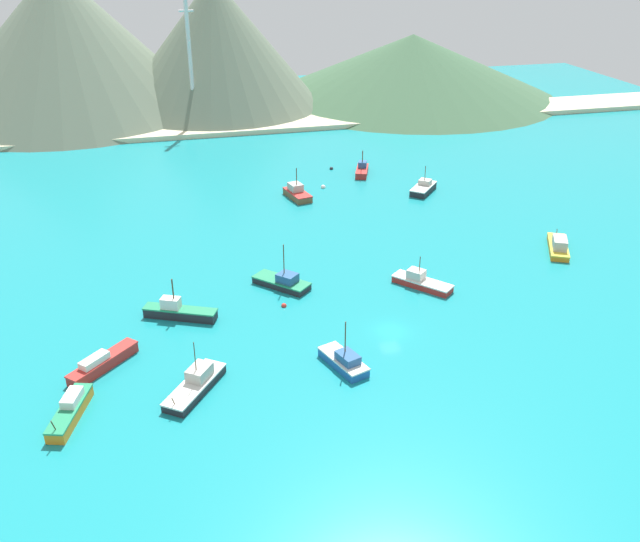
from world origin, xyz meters
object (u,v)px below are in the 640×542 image
object	(u,v)px
buoy_0	(284,306)
buoy_2	(331,169)
fishing_boat_6	(196,384)
fishing_boat_7	(423,188)
fishing_boat_10	(362,170)
fishing_boat_1	(344,361)
radio_tower	(190,57)
fishing_boat_4	(70,410)
fishing_boat_8	(102,363)
buoy_1	(323,187)
fishing_boat_0	(559,246)
fishing_boat_5	(283,282)
fishing_boat_3	(297,193)
fishing_boat_2	(179,311)
fishing_boat_9	(421,282)

from	to	relation	value
buoy_0	buoy_2	bearing A→B (deg)	68.93
fishing_boat_6	buoy_0	distance (m)	21.09
fishing_boat_7	fishing_boat_10	distance (m)	15.87
fishing_boat_1	radio_tower	world-z (taller)	radio_tower
fishing_boat_4	fishing_boat_10	size ratio (longest dim) A/B	1.17
fishing_boat_8	buoy_1	size ratio (longest dim) A/B	8.73
fishing_boat_1	fishing_boat_8	bearing A→B (deg)	166.78
fishing_boat_8	buoy_1	bearing A→B (deg)	53.32
fishing_boat_0	fishing_boat_10	xyz separation A→B (m)	(-19.27, 44.55, -0.03)
fishing_boat_0	radio_tower	bearing A→B (deg)	118.87
fishing_boat_5	buoy_1	bearing A→B (deg)	67.85
fishing_boat_1	buoy_1	size ratio (longest dim) A/B	8.13
fishing_boat_0	buoy_2	world-z (taller)	fishing_boat_0
fishing_boat_3	fishing_boat_10	bearing A→B (deg)	32.76
fishing_boat_4	fishing_boat_5	xyz separation A→B (m)	(27.68, 23.80, -0.11)
fishing_boat_8	buoy_0	bearing A→B (deg)	21.73
fishing_boat_4	fishing_boat_8	size ratio (longest dim) A/B	1.08
buoy_0	fishing_boat_7	bearing A→B (deg)	47.02
fishing_boat_5	fishing_boat_10	bearing A→B (deg)	60.30
radio_tower	fishing_boat_5	bearing A→B (deg)	-87.05
fishing_boat_1	fishing_boat_10	bearing A→B (deg)	71.16
fishing_boat_4	buoy_2	size ratio (longest dim) A/B	11.31
fishing_boat_1	buoy_2	bearing A→B (deg)	76.30
fishing_boat_3	fishing_boat_1	bearing A→B (deg)	-96.73
fishing_boat_4	buoy_0	xyz separation A→B (m)	(26.68, 18.00, -0.77)
buoy_2	fishing_boat_2	bearing A→B (deg)	-122.68
fishing_boat_5	fishing_boat_10	distance (m)	52.80
fishing_boat_1	fishing_boat_7	bearing A→B (deg)	59.80
fishing_boat_1	fishing_boat_6	xyz separation A→B (m)	(-17.42, -0.35, 0.01)
fishing_boat_5	buoy_1	xyz separation A→B (m)	(16.09, 39.52, -0.63)
fishing_boat_1	radio_tower	bearing A→B (deg)	93.93
fishing_boat_10	buoy_2	xyz separation A→B (m)	(-5.43, 4.74, -0.76)
radio_tower	buoy_2	bearing A→B (deg)	-58.58
fishing_boat_8	buoy_2	distance (m)	80.01
buoy_1	fishing_boat_10	bearing A→B (deg)	32.18
fishing_boat_5	buoy_1	size ratio (longest dim) A/B	8.88
fishing_boat_4	radio_tower	world-z (taller)	radio_tower
fishing_boat_7	fishing_boat_8	world-z (taller)	fishing_boat_7
fishing_boat_0	fishing_boat_7	size ratio (longest dim) A/B	1.25
fishing_boat_8	fishing_boat_9	size ratio (longest dim) A/B	0.97
fishing_boat_7	fishing_boat_9	xyz separation A→B (m)	(-15.18, -37.25, -0.05)
fishing_boat_2	fishing_boat_5	size ratio (longest dim) A/B	1.18
radio_tower	buoy_1	bearing A→B (deg)	-68.46
fishing_boat_2	fishing_boat_5	xyz separation A→B (m)	(15.17, 5.36, -0.17)
fishing_boat_5	fishing_boat_8	size ratio (longest dim) A/B	1.02
fishing_boat_8	buoy_0	world-z (taller)	fishing_boat_8
fishing_boat_5	radio_tower	xyz separation A→B (m)	(-4.75, 92.33, 17.02)
fishing_boat_3	buoy_0	bearing A→B (deg)	-104.74
fishing_boat_0	fishing_boat_3	size ratio (longest dim) A/B	1.25
buoy_2	fishing_boat_5	bearing A→B (deg)	-112.28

